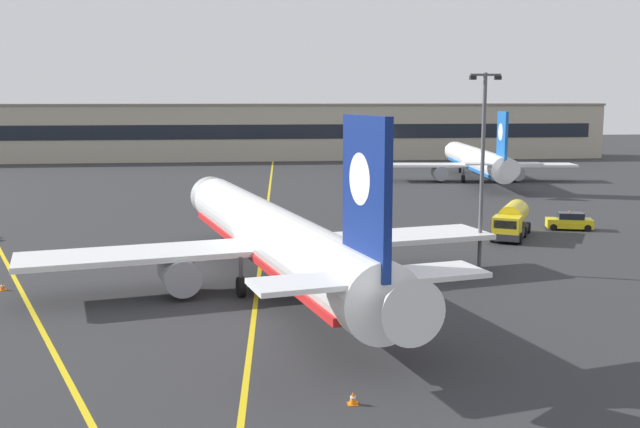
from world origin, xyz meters
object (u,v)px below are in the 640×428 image
at_px(safety_cone_by_tail, 353,398).
at_px(apron_lamp_post, 482,169).
at_px(airliner_foreground, 272,237).
at_px(airliner_background, 478,161).
at_px(safety_cone_by_nose_gear, 287,238).
at_px(safety_cone_by_port_wing, 2,286).
at_px(service_truck_baggage_yellow, 512,221).
at_px(service_car_second, 570,222).

bearing_deg(safety_cone_by_tail, apron_lamp_post, 60.18).
xyz_separation_m(airliner_foreground, apron_lamp_post, (15.08, 2.79, 4.01)).
xyz_separation_m(airliner_background, safety_cone_by_nose_gear, (-31.64, -43.45, -2.82)).
xyz_separation_m(safety_cone_by_nose_gear, safety_cone_by_port_wing, (-19.64, -14.74, 0.00)).
bearing_deg(safety_cone_by_port_wing, service_truck_baggage_yellow, 19.66).
distance_m(airliner_background, service_truck_baggage_yellow, 45.45).
bearing_deg(service_car_second, apron_lamp_post, -132.05).
distance_m(safety_cone_by_nose_gear, safety_cone_by_port_wing, 24.56).
bearing_deg(service_car_second, safety_cone_by_tail, -125.31).
distance_m(airliner_background, safety_cone_by_nose_gear, 53.82).
xyz_separation_m(apron_lamp_post, service_truck_baggage_yellow, (7.21, 12.54, -5.89)).
distance_m(apron_lamp_post, safety_cone_by_port_wing, 33.44).
distance_m(service_car_second, service_truck_baggage_yellow, 7.62).
bearing_deg(safety_cone_by_tail, airliner_background, 68.24).
xyz_separation_m(service_truck_baggage_yellow, safety_cone_by_tail, (-20.07, -34.98, -1.23)).
relative_size(airliner_background, apron_lamp_post, 2.68).
bearing_deg(airliner_foreground, safety_cone_by_nose_gear, 82.50).
height_order(apron_lamp_post, service_car_second, apron_lamp_post).
xyz_separation_m(service_car_second, safety_cone_by_nose_gear, (-27.11, -2.60, -0.51)).
relative_size(apron_lamp_post, safety_cone_by_nose_gear, 25.71).
bearing_deg(airliner_background, service_car_second, -96.33).
bearing_deg(safety_cone_by_tail, airliner_foreground, 96.42).
distance_m(apron_lamp_post, service_truck_baggage_yellow, 15.62).
distance_m(airliner_background, service_car_second, 41.16).
height_order(airliner_background, apron_lamp_post, apron_lamp_post).
bearing_deg(service_truck_baggage_yellow, safety_cone_by_nose_gear, 178.55).
distance_m(airliner_background, safety_cone_by_tail, 85.05).
bearing_deg(service_truck_baggage_yellow, apron_lamp_post, -119.88).
height_order(safety_cone_by_nose_gear, safety_cone_by_port_wing, same).
bearing_deg(service_truck_baggage_yellow, airliner_foreground, -145.47).
relative_size(apron_lamp_post, safety_cone_by_tail, 25.71).
height_order(service_car_second, safety_cone_by_nose_gear, service_car_second).
relative_size(airliner_background, safety_cone_by_tail, 69.02).
distance_m(airliner_foreground, safety_cone_by_port_wing, 17.86).
bearing_deg(airliner_foreground, service_truck_baggage_yellow, 34.53).
relative_size(airliner_background, service_car_second, 8.38).
distance_m(airliner_background, safety_cone_by_port_wing, 77.61).
xyz_separation_m(airliner_background, safety_cone_by_port_wing, (-51.28, -58.19, -2.82)).
xyz_separation_m(apron_lamp_post, safety_cone_by_port_wing, (-32.63, -1.69, -7.12)).
xyz_separation_m(safety_cone_by_port_wing, safety_cone_by_tail, (19.77, -20.75, 0.00)).
bearing_deg(airliner_foreground, airliner_background, 60.37).
relative_size(airliner_foreground, airliner_background, 1.08).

